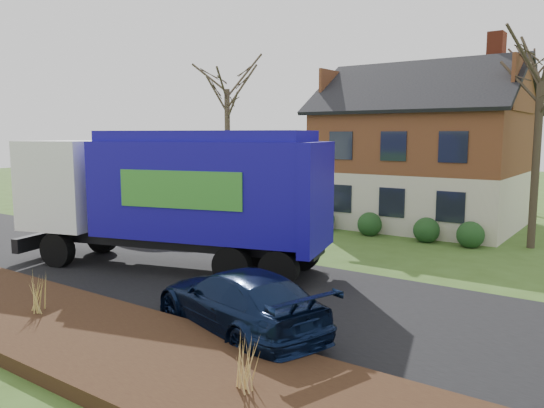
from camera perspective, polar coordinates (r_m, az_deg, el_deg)
The scene contains 13 objects.
ground at distance 17.01m, azimuth -7.46°, elevation -7.96°, with size 120.00×120.00×0.00m, color #36521B.
road at distance 17.01m, azimuth -7.46°, elevation -7.92°, with size 80.00×7.00×0.02m, color black.
mulch_verge at distance 13.74m, azimuth -22.94°, elevation -11.63°, with size 80.00×3.50×0.30m, color black.
main_house at distance 27.67m, azimuth 14.87°, elevation 6.24°, with size 12.95×8.95×9.26m.
ranch_house at distance 34.20m, azimuth -7.54°, elevation 2.90°, with size 9.80×8.20×3.70m.
garbage_truck at distance 17.95m, azimuth -10.35°, elevation 1.48°, with size 11.19×5.69×4.63m.
silver_sedan at distance 23.24m, azimuth -11.75°, elevation -2.10°, with size 1.49×4.27×1.41m, color #B5B8BD.
navy_wagon at distance 12.36m, azimuth -3.62°, elevation -10.34°, with size 2.06×5.06×1.47m, color black.
tree_front_west at distance 28.21m, azimuth -4.89°, elevation 14.22°, with size 3.20×3.20×9.50m.
tree_front_east at distance 23.49m, azimuth 27.16°, elevation 14.50°, with size 3.41×3.41×9.48m.
tree_back at distance 33.34m, azimuth 26.71°, elevation 14.22°, with size 3.36×3.36×10.64m.
grass_clump_mid at distance 13.89m, azimuth -24.11°, elevation -8.65°, with size 0.36×0.30×1.02m.
grass_clump_east at distance 9.19m, azimuth -2.21°, elevation -16.70°, with size 0.36×0.30×0.90m.
Camera 1 is at (11.17, -12.01, 4.51)m, focal length 35.00 mm.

